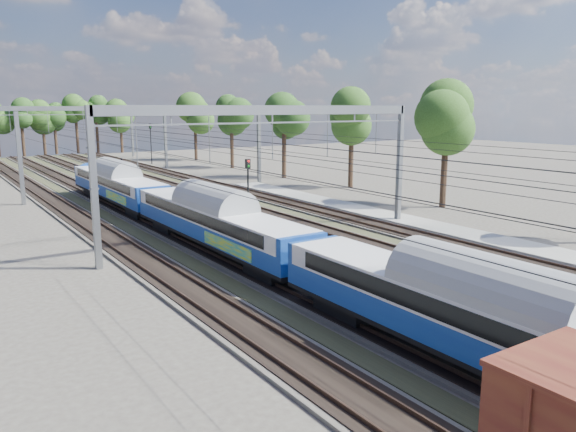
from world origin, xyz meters
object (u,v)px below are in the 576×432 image
emu_train (217,215)px  signal_near (248,188)px  signal_far (151,139)px  worker (122,164)px

emu_train → signal_near: bearing=38.3°
signal_far → emu_train: bearing=-81.6°
worker → signal_far: bearing=-69.3°
emu_train → signal_far: 58.14m
worker → emu_train: bearing=147.0°
emu_train → worker: size_ratio=34.14×
signal_near → signal_far: (12.35, 52.67, 0.59)m
emu_train → worker: 50.60m
emu_train → worker: emu_train is taller
emu_train → worker: bearing=79.0°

